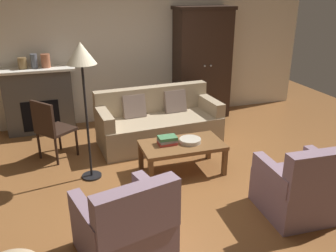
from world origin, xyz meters
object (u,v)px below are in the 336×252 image
(fruit_bowl, at_px, (190,141))
(floor_lamp, at_px, (82,62))
(couch, at_px, (158,124))
(coffee_table, at_px, (182,147))
(armchair_near_right, at_px, (300,189))
(book_stack, at_px, (167,140))
(mantel_vase_terracotta, at_px, (46,61))
(armchair_near_left, at_px, (125,228))
(mantel_vase_bronze, at_px, (22,63))
(fireplace, at_px, (39,100))
(armoire, at_px, (202,63))
(side_chair_wooden, at_px, (51,126))
(mantel_vase_slate, at_px, (34,61))

(fruit_bowl, bearing_deg, floor_lamp, 169.93)
(couch, height_order, coffee_table, couch)
(armchair_near_right, bearing_deg, book_stack, 129.03)
(mantel_vase_terracotta, xyz_separation_m, armchair_near_left, (0.58, -3.50, -0.92))
(mantel_vase_terracotta, distance_m, armchair_near_right, 4.36)
(couch, xyz_separation_m, floor_lamp, (-1.17, -0.83, 1.22))
(mantel_vase_bronze, bearing_deg, fireplace, 5.69)
(couch, distance_m, fruit_bowl, 1.08)
(armoire, xyz_separation_m, couch, (-1.16, -1.00, -0.71))
(armoire, distance_m, book_stack, 2.47)
(side_chair_wooden, bearing_deg, mantel_vase_terracotta, 89.17)
(fruit_bowl, height_order, mantel_vase_terracotta, mantel_vase_terracotta)
(coffee_table, bearing_deg, mantel_vase_bronze, 133.33)
(armchair_near_right, bearing_deg, fireplace, 128.30)
(armchair_near_left, bearing_deg, book_stack, 58.95)
(mantel_vase_slate, relative_size, armchair_near_left, 0.25)
(mantel_vase_terracotta, xyz_separation_m, floor_lamp, (0.44, -1.89, 0.31))
(fireplace, xyz_separation_m, armchair_near_left, (0.76, -3.52, -0.25))
(armchair_near_right, xyz_separation_m, floor_lamp, (-2.10, 1.54, 1.22))
(armoire, distance_m, armchair_near_left, 4.14)
(book_stack, height_order, side_chair_wooden, side_chair_wooden)
(mantel_vase_terracotta, bearing_deg, armchair_near_left, -80.54)
(mantel_vase_bronze, bearing_deg, armchair_near_right, -49.76)
(armoire, bearing_deg, fireplace, 178.49)
(fireplace, xyz_separation_m, coffee_table, (1.82, -2.14, -0.20))
(book_stack, bearing_deg, armchair_near_left, -121.05)
(couch, height_order, side_chair_wooden, side_chair_wooden)
(mantel_vase_slate, bearing_deg, mantel_vase_terracotta, 0.00)
(book_stack, relative_size, mantel_vase_terracotta, 1.14)
(couch, xyz_separation_m, mantel_vase_bronze, (-1.97, 1.06, 0.89))
(armoire, bearing_deg, floor_lamp, -141.89)
(fruit_bowl, xyz_separation_m, side_chair_wooden, (-1.77, 0.94, 0.06))
(fireplace, xyz_separation_m, side_chair_wooden, (0.16, -1.20, -0.06))
(armoire, bearing_deg, armchair_near_left, -122.41)
(side_chair_wooden, bearing_deg, coffee_table, -29.51)
(fruit_bowl, relative_size, armchair_near_left, 0.31)
(coffee_table, xyz_separation_m, mantel_vase_bronze, (-2.00, 2.12, 0.85))
(mantel_vase_bronze, relative_size, mantel_vase_slate, 0.79)
(fireplace, height_order, coffee_table, fireplace)
(armoire, xyz_separation_m, book_stack, (-1.33, -2.01, -0.55))
(coffee_table, height_order, fruit_bowl, fruit_bowl)
(mantel_vase_slate, relative_size, armchair_near_right, 0.26)
(mantel_vase_slate, bearing_deg, coffee_table, -49.36)
(fireplace, bearing_deg, mantel_vase_bronze, -174.31)
(couch, bearing_deg, coffee_table, -88.71)
(fireplace, bearing_deg, fruit_bowl, -47.90)
(fireplace, bearing_deg, armoire, -1.51)
(armchair_near_left, bearing_deg, coffee_table, 52.74)
(fruit_bowl, bearing_deg, armchair_near_left, -130.11)
(fireplace, relative_size, mantel_vase_terracotta, 5.65)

